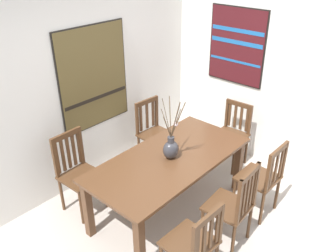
{
  "coord_description": "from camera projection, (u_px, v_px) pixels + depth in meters",
  "views": [
    {
      "loc": [
        -2.35,
        -1.55,
        2.86
      ],
      "look_at": [
        0.21,
        0.68,
        1.04
      ],
      "focal_mm": 37.71,
      "sensor_mm": 36.0,
      "label": 1
    }
  ],
  "objects": [
    {
      "name": "dining_table",
      "position": [
        170.0,
        165.0,
        3.92
      ],
      "size": [
        1.89,
        0.93,
        0.73
      ],
      "color": "#51331E",
      "rests_on": "ground_plane"
    },
    {
      "name": "chair_3",
      "position": [
        154.0,
        132.0,
        4.88
      ],
      "size": [
        0.45,
        0.45,
        0.94
      ],
      "color": "#4C301C",
      "rests_on": "ground_plane"
    },
    {
      "name": "wall_back",
      "position": [
        83.0,
        80.0,
        4.25
      ],
      "size": [
        6.4,
        0.12,
        2.7
      ],
      "primitive_type": "cube",
      "color": "silver",
      "rests_on": "ground_plane"
    },
    {
      "name": "painting_on_side_wall",
      "position": [
        237.0,
        46.0,
        4.74
      ],
      "size": [
        0.05,
        0.84,
        1.03
      ],
      "color": "black"
    },
    {
      "name": "chair_5",
      "position": [
        232.0,
        133.0,
        4.87
      ],
      "size": [
        0.43,
        0.43,
        0.9
      ],
      "color": "#4C301C",
      "rests_on": "ground_plane"
    },
    {
      "name": "centerpiece_vase",
      "position": [
        171.0,
        148.0,
        3.81
      ],
      "size": [
        0.23,
        0.29,
        0.73
      ],
      "color": "#333338",
      "rests_on": "dining_table"
    },
    {
      "name": "ground_plane",
      "position": [
        203.0,
        239.0,
        3.82
      ],
      "size": [
        6.4,
        6.4,
        0.03
      ],
      "primitive_type": "cube",
      "color": "#B2A89E"
    },
    {
      "name": "chair_2",
      "position": [
        77.0,
        171.0,
        4.03
      ],
      "size": [
        0.43,
        0.43,
        0.97
      ],
      "color": "#4C301C",
      "rests_on": "ground_plane"
    },
    {
      "name": "chair_1",
      "position": [
        234.0,
        205.0,
        3.51
      ],
      "size": [
        0.45,
        0.45,
        0.97
      ],
      "color": "#4C301C",
      "rests_on": "ground_plane"
    },
    {
      "name": "painting_on_back_wall",
      "position": [
        94.0,
        77.0,
        4.28
      ],
      "size": [
        1.0,
        0.05,
        1.26
      ],
      "color": "black"
    },
    {
      "name": "chair_0",
      "position": [
        263.0,
        178.0,
        3.95
      ],
      "size": [
        0.42,
        0.42,
        0.93
      ],
      "color": "#4C301C",
      "rests_on": "ground_plane"
    },
    {
      "name": "wall_side",
      "position": [
        296.0,
        75.0,
        4.41
      ],
      "size": [
        0.12,
        6.4,
        2.7
      ],
      "primitive_type": "cube",
      "color": "silver",
      "rests_on": "ground_plane"
    },
    {
      "name": "chair_4",
      "position": [
        194.0,
        244.0,
        3.1
      ],
      "size": [
        0.43,
        0.43,
        0.9
      ],
      "color": "#4C301C",
      "rests_on": "ground_plane"
    }
  ]
}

